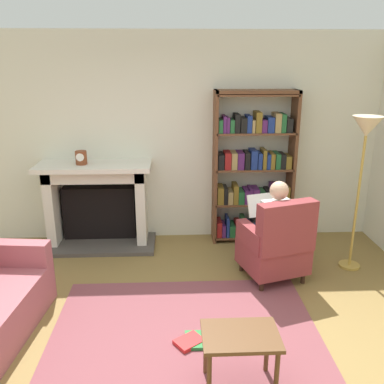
{
  "coord_description": "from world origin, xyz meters",
  "views": [
    {
      "loc": [
        -0.08,
        -2.85,
        2.36
      ],
      "look_at": [
        0.1,
        1.2,
        1.05
      ],
      "focal_mm": 38.8,
      "sensor_mm": 36.0,
      "label": 1
    }
  ],
  "objects_px": {
    "fireplace": "(98,201)",
    "mantel_clock": "(81,158)",
    "seated_reader": "(272,224)",
    "floor_lamp": "(365,141)",
    "side_table": "(240,343)",
    "armchair_reading": "(276,245)",
    "bookshelf": "(253,171)"
  },
  "relations": [
    {
      "from": "mantel_clock",
      "to": "side_table",
      "type": "relative_size",
      "value": 0.3
    },
    {
      "from": "bookshelf",
      "to": "floor_lamp",
      "type": "distance_m",
      "value": 1.44
    },
    {
      "from": "armchair_reading",
      "to": "seated_reader",
      "type": "bearing_deg",
      "value": -90.0
    },
    {
      "from": "bookshelf",
      "to": "side_table",
      "type": "relative_size",
      "value": 3.56
    },
    {
      "from": "bookshelf",
      "to": "seated_reader",
      "type": "xyz_separation_m",
      "value": [
        0.04,
        -1.0,
        -0.34
      ]
    },
    {
      "from": "mantel_clock",
      "to": "side_table",
      "type": "bearing_deg",
      "value": -57.77
    },
    {
      "from": "mantel_clock",
      "to": "floor_lamp",
      "type": "distance_m",
      "value": 3.3
    },
    {
      "from": "side_table",
      "to": "fireplace",
      "type": "bearing_deg",
      "value": 118.89
    },
    {
      "from": "floor_lamp",
      "to": "mantel_clock",
      "type": "bearing_deg",
      "value": 167.49
    },
    {
      "from": "seated_reader",
      "to": "side_table",
      "type": "distance_m",
      "value": 1.8
    },
    {
      "from": "bookshelf",
      "to": "armchair_reading",
      "type": "bearing_deg",
      "value": -86.41
    },
    {
      "from": "fireplace",
      "to": "armchair_reading",
      "type": "xyz_separation_m",
      "value": [
        2.1,
        -1.08,
        -0.16
      ]
    },
    {
      "from": "floor_lamp",
      "to": "seated_reader",
      "type": "bearing_deg",
      "value": -171.46
    },
    {
      "from": "bookshelf",
      "to": "side_table",
      "type": "distance_m",
      "value": 2.8
    },
    {
      "from": "floor_lamp",
      "to": "fireplace",
      "type": "bearing_deg",
      "value": 165.13
    },
    {
      "from": "armchair_reading",
      "to": "bookshelf",
      "type": "bearing_deg",
      "value": -103.33
    },
    {
      "from": "seated_reader",
      "to": "floor_lamp",
      "type": "relative_size",
      "value": 0.64
    },
    {
      "from": "fireplace",
      "to": "floor_lamp",
      "type": "xyz_separation_m",
      "value": [
        3.07,
        -0.81,
        0.92
      ]
    },
    {
      "from": "bookshelf",
      "to": "floor_lamp",
      "type": "bearing_deg",
      "value": -39.39
    },
    {
      "from": "fireplace",
      "to": "seated_reader",
      "type": "relative_size",
      "value": 1.28
    },
    {
      "from": "side_table",
      "to": "seated_reader",
      "type": "bearing_deg",
      "value": 70.18
    },
    {
      "from": "mantel_clock",
      "to": "seated_reader",
      "type": "height_order",
      "value": "mantel_clock"
    },
    {
      "from": "fireplace",
      "to": "floor_lamp",
      "type": "bearing_deg",
      "value": -14.87
    },
    {
      "from": "fireplace",
      "to": "mantel_clock",
      "type": "xyz_separation_m",
      "value": [
        -0.14,
        -0.1,
        0.61
      ]
    },
    {
      "from": "mantel_clock",
      "to": "fireplace",
      "type": "bearing_deg",
      "value": 35.05
    },
    {
      "from": "armchair_reading",
      "to": "floor_lamp",
      "type": "distance_m",
      "value": 1.47
    },
    {
      "from": "fireplace",
      "to": "seated_reader",
      "type": "bearing_deg",
      "value": -24.98
    },
    {
      "from": "mantel_clock",
      "to": "side_table",
      "type": "xyz_separation_m",
      "value": [
        1.61,
        -2.55,
        -0.8
      ]
    },
    {
      "from": "side_table",
      "to": "mantel_clock",
      "type": "bearing_deg",
      "value": 122.23
    },
    {
      "from": "mantel_clock",
      "to": "floor_lamp",
      "type": "bearing_deg",
      "value": -12.51
    },
    {
      "from": "mantel_clock",
      "to": "seated_reader",
      "type": "xyz_separation_m",
      "value": [
        2.21,
        -0.86,
        -0.57
      ]
    },
    {
      "from": "fireplace",
      "to": "mantel_clock",
      "type": "bearing_deg",
      "value": -144.95
    }
  ]
}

